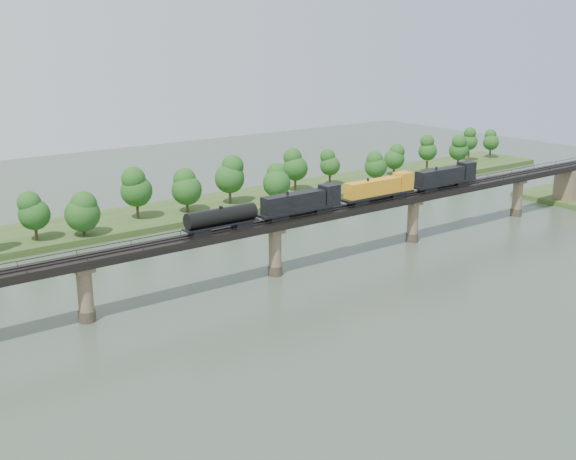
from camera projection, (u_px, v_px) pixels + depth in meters
ground at (378, 321)px, 124.21m from camera, size 400.00×400.00×0.00m
far_bank at (152, 217)px, 189.30m from camera, size 300.00×24.00×1.60m
bridge at (275, 249)px, 145.79m from camera, size 236.00×30.00×11.50m
bridge_superstructure at (275, 219)px, 144.08m from camera, size 220.00×4.90×0.75m
far_treeline at (129, 194)px, 178.93m from camera, size 289.06×17.54×13.60m
freight_train at (354, 194)px, 155.71m from camera, size 80.68×3.14×5.55m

